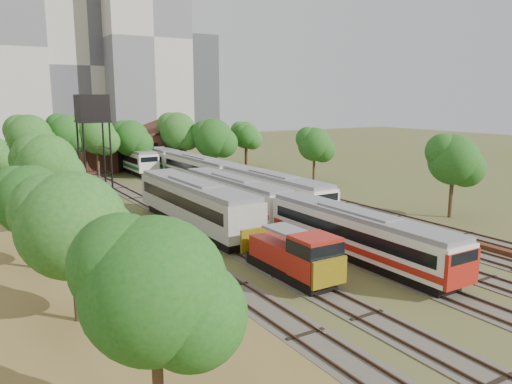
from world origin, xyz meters
TOP-DOWN VIEW (x-y plane):
  - ground at (0.00, 0.00)m, footprint 240.00×240.00m
  - dry_grass_patch at (-18.00, 8.00)m, footprint 14.00×60.00m
  - tracks at (-0.67, 25.00)m, footprint 24.60×80.00m
  - railcar_red_set at (-2.00, 11.90)m, footprint 2.78×34.58m
  - railcar_green_set at (2.00, 37.24)m, footprint 2.90×52.08m
  - railcar_rear at (-2.00, 52.97)m, footprint 2.98×16.08m
  - shunter_locomotive at (-8.00, 2.11)m, footprint 2.49×8.10m
  - old_grey_coach at (-8.00, 16.93)m, footprint 3.30×18.00m
  - water_tower at (-11.71, 35.56)m, footprint 3.34×3.34m
  - rail_pile_near at (8.00, -1.31)m, footprint 0.68×10.23m
  - rail_pile_far at (8.20, 2.46)m, footprint 0.47×7.54m
  - maintenance_shed at (-1.00, 57.98)m, footprint 16.45×11.55m
  - tree_band_left at (-20.16, 15.68)m, footprint 8.05×54.98m
  - tree_band_far at (-1.38, 49.51)m, footprint 38.08×10.17m
  - tree_band_right at (15.01, 24.29)m, footprint 5.80×44.64m
  - tower_centre at (2.00, 100.00)m, footprint 20.00×18.00m
  - tower_right at (14.00, 92.00)m, footprint 18.00×16.00m
  - tower_far_right at (34.00, 110.00)m, footprint 12.00×12.00m

SIDE VIEW (x-z plane):
  - ground at x=0.00m, z-range 0.00..0.00m
  - dry_grass_patch at x=-18.00m, z-range 0.00..0.04m
  - tracks at x=-0.67m, z-range -0.05..0.14m
  - rail_pile_far at x=8.20m, z-range 0.00..0.24m
  - rail_pile_near at x=8.00m, z-range 0.00..0.34m
  - shunter_locomotive at x=-8.00m, z-range -0.09..3.17m
  - railcar_red_set at x=-2.00m, z-range 0.10..3.53m
  - railcar_green_set at x=2.00m, z-range 0.10..3.68m
  - railcar_rear at x=-2.00m, z-range 0.11..3.80m
  - old_grey_coach at x=-8.00m, z-range 0.19..4.28m
  - maintenance_shed at x=-1.00m, z-range -0.87..6.70m
  - tree_band_left at x=-20.16m, z-range 0.86..9.21m
  - tree_band_right at x=15.01m, z-range 1.32..9.18m
  - tree_band_far at x=-1.38m, z-range 1.18..10.25m
  - water_tower at x=-11.71m, z-range 3.96..15.49m
  - tower_far_right at x=34.00m, z-range 0.00..28.00m
  - tower_centre at x=2.00m, z-range 0.00..36.00m
  - tower_right at x=14.00m, z-range 0.00..48.00m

